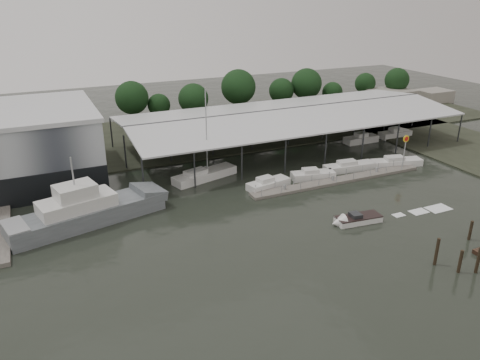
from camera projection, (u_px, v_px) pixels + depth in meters
name	position (u px, v px, depth m)	size (l,w,h in m)	color
ground	(282.00, 232.00, 53.94)	(200.00, 200.00, 0.00)	black
land_strip_far	(174.00, 136.00, 89.31)	(140.00, 30.00, 0.30)	#34382A
storage_warehouse	(8.00, 147.00, 66.40)	(24.50, 20.50, 10.50)	#A8AEB3
covered_boat_shed	(289.00, 112.00, 81.81)	(58.24, 24.00, 6.96)	silver
floating_dock	(338.00, 180.00, 68.08)	(28.00, 2.00, 1.40)	slate
shell_fuel_sign	(405.00, 145.00, 71.31)	(1.10, 0.18, 5.55)	#989B9E
distant_commercial_buildings	(404.00, 97.00, 113.70)	(22.00, 8.00, 4.00)	gray
grey_trawler	(89.00, 210.00, 55.58)	(19.51, 8.87, 8.84)	slate
white_sailboat	(204.00, 175.00, 68.80)	(10.43, 5.23, 13.64)	silver
speedboat_underway	(354.00, 220.00, 55.91)	(17.32, 3.81, 2.00)	silver
moored_cruiser_0	(268.00, 184.00, 65.85)	(6.73, 3.40, 1.70)	silver
moored_cruiser_1	(313.00, 175.00, 69.00)	(6.71, 3.50, 1.70)	silver
moored_cruiser_2	(349.00, 167.00, 72.24)	(8.37, 2.94, 1.70)	silver
moored_cruiser_3	(396.00, 162.00, 74.13)	(8.44, 4.05, 1.70)	silver
mooring_pilings	(475.00, 262.00, 45.94)	(7.74, 9.40, 3.61)	#2D2316
horizon_tree_line	(265.00, 90.00, 100.53)	(69.84, 9.90, 10.88)	#302215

